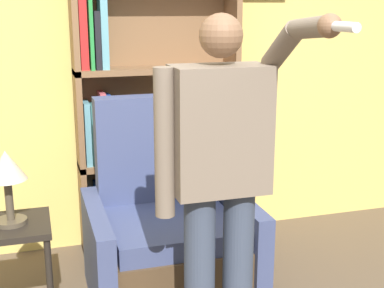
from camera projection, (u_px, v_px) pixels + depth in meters
wall_back at (146, 56)px, 3.88m from camera, size 8.00×0.11×2.80m
bookcase at (141, 122)px, 3.82m from camera, size 1.15×0.28×1.98m
armchair at (167, 236)px, 3.30m from camera, size 0.97×0.85×1.21m
person_standing at (220, 176)px, 2.47m from camera, size 0.59×0.78×1.73m
side_table at (13, 243)px, 2.94m from camera, size 0.41×0.41×0.61m
table_lamp at (7, 172)px, 2.84m from camera, size 0.21×0.21×0.41m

